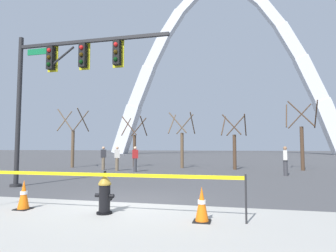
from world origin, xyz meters
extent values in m
plane|color=#474749|center=(0.00, 0.00, 0.00)|extent=(240.00, 240.00, 0.00)
cylinder|color=black|center=(-0.04, -1.34, 0.03)|extent=(0.36, 0.36, 0.05)
cylinder|color=black|center=(-0.04, -1.34, 0.36)|extent=(0.26, 0.26, 0.62)
cylinder|color=#A8842D|center=(-0.04, -1.34, 0.69)|extent=(0.30, 0.30, 0.04)
cone|color=#A8842D|center=(-0.04, -1.34, 0.82)|extent=(0.30, 0.30, 0.22)
cylinder|color=black|center=(-0.04, -1.34, 0.96)|extent=(0.06, 0.06, 0.06)
cylinder|color=black|center=(-0.22, -1.34, 0.42)|extent=(0.10, 0.09, 0.09)
cylinder|color=black|center=(0.14, -1.34, 0.42)|extent=(0.10, 0.09, 0.09)
cylinder|color=black|center=(-0.04, -1.14, 0.33)|extent=(0.13, 0.14, 0.13)
cylinder|color=black|center=(-0.04, -1.06, 0.33)|extent=(0.15, 0.03, 0.15)
cylinder|color=#232326|center=(3.13, -1.49, 0.50)|extent=(0.04, 0.04, 1.00)
cube|color=yellow|center=(-0.08, -1.47, 0.92)|extent=(6.43, 0.04, 0.08)
cube|color=black|center=(-2.21, -1.36, 0.01)|extent=(0.36, 0.36, 0.03)
cone|color=orange|center=(-2.21, -1.36, 0.38)|extent=(0.28, 0.28, 0.70)
cylinder|color=white|center=(-2.21, -1.36, 0.42)|extent=(0.17, 0.17, 0.08)
cube|color=black|center=(2.24, -1.54, 0.01)|extent=(0.36, 0.36, 0.03)
cone|color=orange|center=(2.24, -1.54, 0.38)|extent=(0.28, 0.28, 0.70)
cylinder|color=white|center=(2.24, -1.54, 0.42)|extent=(0.17, 0.17, 0.08)
cylinder|color=#232326|center=(-5.50, 2.16, 3.00)|extent=(0.18, 0.18, 6.00)
cylinder|color=#232326|center=(-5.50, 2.16, 0.05)|extent=(0.44, 0.44, 0.10)
cube|color=#232326|center=(-2.40, 2.16, 5.60)|extent=(6.20, 0.12, 0.12)
cylinder|color=#232326|center=(-3.64, 2.16, 5.05)|extent=(1.11, 0.08, 0.81)
cube|color=black|center=(-4.10, 2.16, 5.05)|extent=(0.26, 0.24, 0.90)
cube|color=gold|center=(-4.10, 2.30, 5.05)|extent=(0.44, 0.03, 1.04)
sphere|color=red|center=(-4.10, 2.03, 5.33)|extent=(0.16, 0.16, 0.16)
sphere|color=#392706|center=(-4.10, 2.03, 5.05)|extent=(0.16, 0.16, 0.16)
sphere|color=black|center=(-4.10, 2.03, 4.77)|extent=(0.16, 0.16, 0.16)
cube|color=black|center=(-2.70, 2.16, 5.05)|extent=(0.26, 0.24, 0.90)
cube|color=gold|center=(-2.70, 2.30, 5.05)|extent=(0.44, 0.03, 1.04)
sphere|color=red|center=(-2.70, 2.03, 5.33)|extent=(0.16, 0.16, 0.16)
sphere|color=#392706|center=(-2.70, 2.03, 5.05)|extent=(0.16, 0.16, 0.16)
sphere|color=black|center=(-2.70, 2.03, 4.77)|extent=(0.16, 0.16, 0.16)
cube|color=black|center=(-1.30, 2.16, 5.05)|extent=(0.26, 0.24, 0.90)
cube|color=gold|center=(-1.30, 2.30, 5.05)|extent=(0.44, 0.03, 1.04)
sphere|color=red|center=(-1.30, 2.03, 5.33)|extent=(0.16, 0.16, 0.16)
sphere|color=#392706|center=(-1.30, 2.03, 5.05)|extent=(0.16, 0.16, 0.16)
sphere|color=black|center=(-1.30, 2.03, 4.77)|extent=(0.16, 0.16, 0.16)
cube|color=#0F6638|center=(-4.70, 2.14, 5.35)|extent=(0.90, 0.04, 0.24)
cube|color=silver|center=(-21.80, 55.53, 5.42)|extent=(6.43, 2.92, 11.86)
cube|color=silver|center=(-18.17, 55.53, 15.35)|extent=(6.14, 2.66, 10.12)
cube|color=silver|center=(-14.53, 55.53, 23.48)|extent=(5.83, 2.41, 8.40)
cube|color=silver|center=(-10.90, 55.53, 29.80)|extent=(5.47, 2.15, 6.70)
cube|color=silver|center=(-7.27, 55.53, 34.32)|extent=(5.04, 1.89, 5.02)
cube|color=silver|center=(10.90, 55.53, 29.80)|extent=(5.47, 2.15, 6.70)
cube|color=silver|center=(14.53, 55.53, 23.48)|extent=(5.83, 2.41, 8.40)
cube|color=silver|center=(18.17, 55.53, 15.35)|extent=(6.14, 2.66, 10.12)
cube|color=silver|center=(21.80, 55.53, 5.42)|extent=(6.43, 2.92, 11.86)
cylinder|color=brown|center=(-9.16, 12.13, 1.41)|extent=(0.24, 0.24, 2.83)
cylinder|color=brown|center=(-10.02, 12.31, 3.60)|extent=(0.38, 1.52, 1.69)
cylinder|color=brown|center=(-8.28, 12.05, 3.60)|extent=(0.23, 1.53, 1.69)
cylinder|color=brown|center=(-9.07, 13.01, 3.60)|extent=(1.53, 0.23, 1.69)
cylinder|color=brown|center=(-9.35, 11.28, 3.60)|extent=(1.51, 0.41, 1.69)
cylinder|color=#473323|center=(-4.83, 13.94, 1.25)|extent=(0.24, 0.24, 2.51)
cylinder|color=#473323|center=(-5.60, 14.09, 3.19)|extent=(0.35, 1.35, 1.50)
cylinder|color=#473323|center=(-4.05, 13.86, 3.19)|extent=(0.22, 1.37, 1.50)
cylinder|color=#473323|center=(-4.75, 14.71, 3.19)|extent=(1.37, 0.22, 1.50)
cylinder|color=#473323|center=(-5.00, 13.17, 3.19)|extent=(1.35, 0.37, 1.50)
cylinder|color=brown|center=(-0.93, 13.50, 1.30)|extent=(0.24, 0.24, 2.61)
cylinder|color=brown|center=(-1.73, 13.66, 3.32)|extent=(0.36, 1.40, 1.56)
cylinder|color=brown|center=(-0.12, 13.42, 3.32)|extent=(0.22, 1.42, 1.56)
cylinder|color=brown|center=(-0.85, 14.31, 3.32)|extent=(1.42, 0.22, 1.56)
cylinder|color=brown|center=(-1.11, 12.71, 3.32)|extent=(1.40, 0.39, 1.56)
cylinder|color=#473323|center=(2.88, 12.86, 1.20)|extent=(0.24, 0.24, 2.41)
cylinder|color=#473323|center=(2.14, 13.01, 3.07)|extent=(0.34, 1.30, 1.45)
cylinder|color=#473323|center=(3.62, 12.79, 3.07)|extent=(0.21, 1.31, 1.45)
cylinder|color=#473323|center=(2.95, 13.61, 3.07)|extent=(1.31, 0.21, 1.45)
cylinder|color=#473323|center=(2.72, 12.13, 3.07)|extent=(1.30, 0.36, 1.45)
cylinder|color=#473323|center=(7.28, 13.15, 1.46)|extent=(0.24, 0.24, 2.92)
cylinder|color=#473323|center=(6.39, 13.33, 3.71)|extent=(0.39, 1.56, 1.74)
cylinder|color=#473323|center=(8.18, 13.06, 3.71)|extent=(0.24, 1.58, 1.74)
cylinder|color=#473323|center=(7.37, 14.06, 3.71)|extent=(1.58, 0.24, 1.74)
cylinder|color=#473323|center=(7.08, 12.27, 3.71)|extent=(1.56, 0.42, 1.74)
cylinder|color=#38383D|center=(5.58, 9.15, 0.42)|extent=(0.22, 0.22, 0.84)
cube|color=beige|center=(5.58, 9.15, 1.11)|extent=(0.25, 0.37, 0.54)
sphere|color=#936B4C|center=(5.58, 9.15, 1.49)|extent=(0.20, 0.20, 0.20)
cylinder|color=brown|center=(-4.64, 10.07, 0.42)|extent=(0.22, 0.22, 0.84)
cube|color=beige|center=(-4.64, 10.07, 1.11)|extent=(0.39, 0.33, 0.54)
sphere|color=tan|center=(-4.64, 10.07, 1.49)|extent=(0.20, 0.20, 0.20)
cylinder|color=brown|center=(-5.85, 10.56, 0.42)|extent=(0.22, 0.22, 0.84)
cube|color=#333338|center=(-5.85, 10.56, 1.11)|extent=(0.39, 0.37, 0.54)
sphere|color=tan|center=(-5.85, 10.56, 1.49)|extent=(0.20, 0.20, 0.20)
cylinder|color=#38383D|center=(-3.24, 9.66, 0.42)|extent=(0.22, 0.22, 0.84)
cube|color=#B22323|center=(-3.24, 9.66, 1.11)|extent=(0.39, 0.35, 0.54)
sphere|color=beige|center=(-3.24, 9.66, 1.49)|extent=(0.20, 0.20, 0.20)
camera|label=1|loc=(2.94, -7.60, 1.55)|focal=30.73mm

